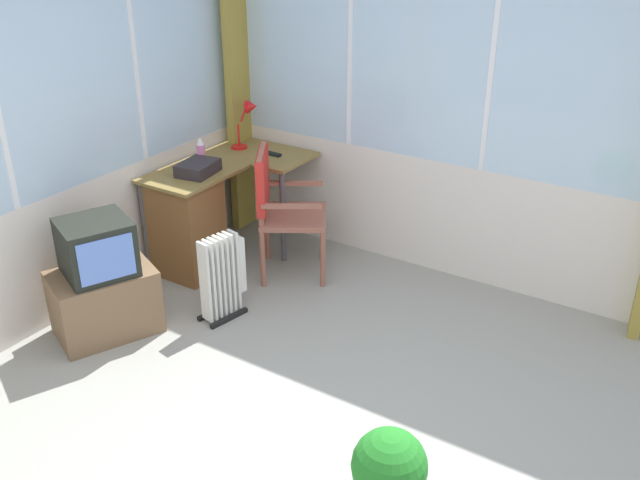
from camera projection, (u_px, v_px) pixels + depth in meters
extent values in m
cube|color=gray|center=(312.00, 456.00, 3.72)|extent=(5.37, 5.32, 0.06)
cube|color=silver|center=(28.00, 270.00, 4.57)|extent=(4.37, 0.06, 0.88)
cube|color=white|center=(132.00, 59.00, 4.88)|extent=(0.04, 0.07, 1.45)
cube|color=silver|center=(476.00, 225.00, 5.19)|extent=(0.06, 4.32, 0.88)
cube|color=silver|center=(493.00, 66.00, 4.68)|extent=(0.06, 4.23, 1.45)
cube|color=white|center=(493.00, 66.00, 4.68)|extent=(0.07, 0.04, 1.45)
cube|color=white|center=(352.00, 49.00, 5.20)|extent=(0.07, 0.04, 1.45)
cube|color=#A18C38|center=(239.00, 88.00, 5.75)|extent=(0.28, 0.08, 2.40)
cube|color=olive|center=(216.00, 164.00, 5.44)|extent=(1.25, 0.52, 0.02)
cube|color=olive|center=(287.00, 160.00, 5.52)|extent=(0.52, 0.30, 0.02)
cube|color=brown|center=(185.00, 228.00, 5.31)|extent=(0.40, 0.48, 0.74)
cylinder|color=#4C4C51|center=(283.00, 217.00, 5.48)|extent=(0.04, 0.04, 0.75)
cylinder|color=#4C4C51|center=(146.00, 230.00, 5.27)|extent=(0.04, 0.04, 0.75)
cylinder|color=red|center=(239.00, 147.00, 5.73)|extent=(0.13, 0.13, 0.02)
cylinder|color=red|center=(239.00, 135.00, 5.69)|extent=(0.02, 0.02, 0.18)
cylinder|color=red|center=(244.00, 112.00, 5.63)|extent=(0.03, 0.08, 0.18)
cone|color=red|center=(252.00, 106.00, 5.63)|extent=(0.13, 0.12, 0.12)
cube|color=black|center=(273.00, 154.00, 5.57)|extent=(0.05, 0.15, 0.02)
cylinder|color=pink|center=(201.00, 155.00, 5.35)|extent=(0.06, 0.06, 0.16)
cone|color=white|center=(200.00, 141.00, 5.30)|extent=(0.06, 0.06, 0.06)
cube|color=#2B2529|center=(198.00, 168.00, 5.19)|extent=(0.33, 0.27, 0.09)
cylinder|color=#945845|center=(323.00, 259.00, 5.17)|extent=(0.04, 0.04, 0.44)
cylinder|color=#945845|center=(323.00, 233.00, 5.56)|extent=(0.04, 0.04, 0.44)
cylinder|color=#945845|center=(263.00, 259.00, 5.17)|extent=(0.04, 0.04, 0.44)
cylinder|color=#945845|center=(267.00, 233.00, 5.57)|extent=(0.04, 0.04, 0.44)
cube|color=#945845|center=(294.00, 217.00, 5.26)|extent=(0.66, 0.66, 0.04)
cube|color=#945845|center=(263.00, 183.00, 5.14)|extent=(0.39, 0.26, 0.49)
cube|color=red|center=(263.00, 180.00, 5.13)|extent=(0.42, 0.29, 0.42)
cube|color=#945845|center=(292.00, 206.00, 4.98)|extent=(0.26, 0.39, 0.03)
cube|color=#945845|center=(294.00, 183.00, 5.38)|extent=(0.26, 0.39, 0.03)
cube|color=brown|center=(105.00, 302.00, 4.63)|extent=(0.76, 0.66, 0.44)
cube|color=black|center=(96.00, 247.00, 4.45)|extent=(0.55, 0.54, 0.36)
cube|color=#5A80D5|center=(107.00, 260.00, 4.30)|extent=(0.32, 0.15, 0.28)
cube|color=white|center=(205.00, 283.00, 4.67)|extent=(0.04, 0.10, 0.58)
cube|color=white|center=(210.00, 280.00, 4.69)|extent=(0.04, 0.10, 0.58)
cube|color=white|center=(215.00, 278.00, 4.72)|extent=(0.04, 0.10, 0.58)
cube|color=white|center=(220.00, 276.00, 4.75)|extent=(0.04, 0.10, 0.58)
cube|color=white|center=(225.00, 274.00, 4.78)|extent=(0.04, 0.10, 0.58)
cube|color=white|center=(230.00, 271.00, 4.80)|extent=(0.04, 0.10, 0.58)
cube|color=white|center=(234.00, 269.00, 4.83)|extent=(0.04, 0.10, 0.58)
cube|color=black|center=(229.00, 318.00, 4.84)|extent=(0.31, 0.09, 0.03)
cube|color=black|center=(216.00, 311.00, 4.93)|extent=(0.31, 0.09, 0.03)
cube|color=white|center=(239.00, 264.00, 4.84)|extent=(0.07, 0.10, 0.40)
sphere|color=#227A24|center=(389.00, 466.00, 3.24)|extent=(0.36, 0.36, 0.36)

